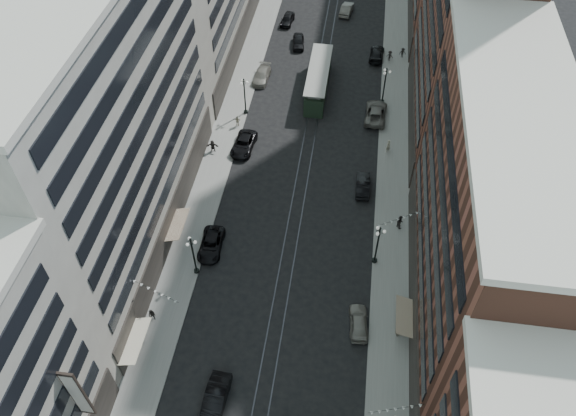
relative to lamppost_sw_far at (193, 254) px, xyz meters
The scene contains 31 objects.
ground 33.44m from the lamppost_sw_far, 73.96° to the left, with size 220.00×220.00×0.00m, color black.
sidewalk_west 42.15m from the lamppost_sw_far, 92.45° to the left, with size 4.00×180.00×0.15m, color gray.
sidewalk_east 46.70m from the lamppost_sw_far, 64.31° to the left, with size 4.00×180.00×0.15m, color gray.
rail_west 42.96m from the lamppost_sw_far, 78.56° to the left, with size 0.12×180.00×0.02m, color #2D2D33.
rail_east 43.26m from the lamppost_sw_far, 76.74° to the left, with size 0.12×180.00×0.02m, color #2D2D33.
building_west_mid 14.31m from the lamppost_sw_far, 147.34° to the left, with size 8.00×36.00×28.00m, color #A5A092.
building_east_mid 27.67m from the lamppost_sw_far, ahead, with size 8.00×30.00×24.00m, color brown.
lamppost_sw_far is the anchor object (origin of this frame).
lamppost_sw_mid 27.00m from the lamppost_sw_far, 90.00° to the left, with size 1.03×1.14×5.52m.
lamppost_se_far 18.83m from the lamppost_sw_far, 12.26° to the left, with size 1.03×1.14×5.52m.
lamppost_se_mid 36.91m from the lamppost_sw_far, 60.10° to the left, with size 1.03×1.14×5.52m.
streetcar 34.94m from the lamppost_sw_far, 74.72° to the left, with size 2.87×12.96×3.59m.
car_2 4.20m from the lamppost_sw_far, 76.59° to the left, with size 2.35×5.09×1.42m, color black.
car_4 17.76m from the lamppost_sw_far, 13.24° to the right, with size 1.74×4.32×1.47m, color gray.
car_5 14.73m from the lamppost_sw_far, 69.09° to the right, with size 1.79×5.14×1.69m, color black.
pedestrian_2 7.11m from the lamppost_sw_far, 114.42° to the right, with size 0.74×0.40×1.51m, color black.
pedestrian_4 21.43m from the lamppost_sw_far, 12.24° to the right, with size 1.12×0.51×1.91m, color #A59C89.
car_7 20.07m from the lamppost_sw_far, 86.74° to the left, with size 2.49×5.40×1.50m, color black.
car_8 35.22m from the lamppost_sw_far, 88.70° to the left, with size 2.06×5.07×1.47m, color gray.
car_9 51.60m from the lamppost_sw_far, 87.51° to the left, with size 1.77×4.40×1.50m, color black.
car_10 22.27m from the lamppost_sw_far, 41.56° to the left, with size 1.58×4.53×1.49m, color black.
car_11 33.68m from the lamppost_sw_far, 58.41° to the left, with size 2.77×6.02×1.67m, color #635F58.
car_12 46.64m from the lamppost_sw_far, 68.32° to the left, with size 2.08×5.11×1.48m, color black.
car_13 45.28m from the lamppost_sw_far, 83.74° to the left, with size 1.77×4.39×1.50m, color black.
car_14 57.37m from the lamppost_sw_far, 78.21° to the left, with size 1.70×4.88×1.61m, color #615F57.
pedestrian_5 19.05m from the lamppost_sw_far, 98.02° to the left, with size 1.54×0.44×1.66m, color black.
pedestrian_6 24.23m from the lamppost_sw_far, 91.23° to the left, with size 0.92×0.42×1.57m, color #AEA990.
pedestrian_7 22.95m from the lamppost_sw_far, 23.84° to the left, with size 0.85×0.46×1.74m, color black.
pedestrian_8 29.24m from the lamppost_sw_far, 48.38° to the left, with size 0.68×0.44×1.85m, color #B6AF97.
pedestrian_9 48.64m from the lamppost_sw_far, 64.26° to the left, with size 1.01×0.42×1.57m, color black.
pedestrian_extra_0 46.76m from the lamppost_sw_far, 65.76° to the left, with size 1.03×0.43×1.60m, color black.
Camera 1 is at (5.16, -4.96, 48.14)m, focal length 35.00 mm.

